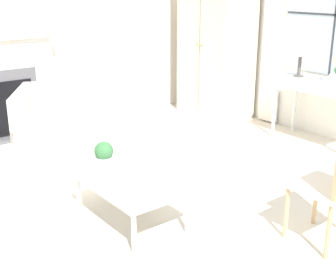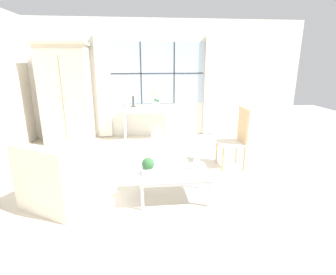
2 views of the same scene
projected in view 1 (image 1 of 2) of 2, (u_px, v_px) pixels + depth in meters
name	position (u px, v px, depth m)	size (l,w,h in m)	color
ground_plane	(158.00, 213.00, 4.11)	(14.00, 14.00, 0.00)	beige
wall_left	(59.00, 24.00, 6.29)	(0.06, 7.20, 2.80)	silver
fireplace	(4.00, 79.00, 5.90)	(0.34, 1.33, 2.29)	#515156
armoire	(216.00, 40.00, 6.85)	(1.11, 0.70, 2.23)	beige
console_table	(326.00, 88.00, 5.61)	(1.26, 0.50, 0.81)	silver
table_lamp	(301.00, 50.00, 5.73)	(0.31, 0.31, 0.43)	#4C4742
potted_orchid	(336.00, 71.00, 5.41)	(0.17, 0.13, 0.38)	white
armchair_upholstered	(62.00, 144.00, 5.02)	(1.23, 1.24, 0.88)	beige
coffee_table	(130.00, 183.00, 3.85)	(0.97, 0.61, 0.40)	silver
potted_plant_small	(104.00, 154.00, 4.04)	(0.17, 0.17, 0.23)	white
pillar_candle	(156.00, 182.00, 3.60)	(0.12, 0.12, 0.15)	silver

